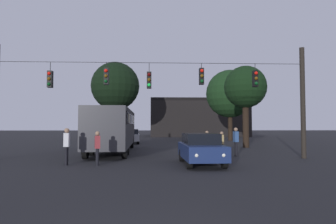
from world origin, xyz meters
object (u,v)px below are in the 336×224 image
pedestrian_crossing_left (222,142)px  tree_left_silhouette (245,88)px  car_near_right (201,148)px  car_far_left (130,136)px  city_bus (113,126)px  tree_right_far (230,94)px  pedestrian_near_bus (236,140)px  pedestrian_trailing (97,146)px  tree_behind_building (115,86)px  pedestrian_crossing_center (207,141)px  pedestrian_crossing_right (67,144)px

pedestrian_crossing_left → tree_left_silhouette: tree_left_silhouette is taller
car_near_right → car_far_left: bearing=105.9°
car_far_left → tree_left_silhouette: (10.47, -6.13, 4.40)m
city_bus → tree_right_far: (12.48, 15.97, 4.05)m
tree_left_silhouette → pedestrian_near_bus: bearing=-111.6°
pedestrian_trailing → tree_behind_building: tree_behind_building is taller
city_bus → tree_left_silhouette: size_ratio=1.56×
car_far_left → pedestrian_crossing_left: bearing=-63.1°
city_bus → car_near_right: (5.24, -6.89, -1.07)m
pedestrian_crossing_center → tree_right_far: tree_right_far is taller
pedestrian_crossing_center → pedestrian_trailing: size_ratio=0.96×
city_bus → pedestrian_crossing_left: city_bus is taller
pedestrian_near_bus → pedestrian_crossing_left: bearing=-173.9°
pedestrian_crossing_center → pedestrian_near_bus: 1.86m
tree_right_far → pedestrian_trailing: bearing=-118.1°
car_near_right → tree_left_silhouette: bearing=62.9°
city_bus → car_near_right: bearing=-52.7°
pedestrian_crossing_right → tree_left_silhouette: bearing=41.8°
car_near_right → city_bus: bearing=127.3°
pedestrian_crossing_left → pedestrian_near_bus: size_ratio=0.86×
tree_left_silhouette → tree_right_far: bearing=82.1°
car_far_left → car_near_right: bearing=-74.1°
city_bus → tree_behind_building: size_ratio=1.11×
pedestrian_crossing_center → tree_left_silhouette: (4.49, 6.34, 4.31)m
pedestrian_trailing → tree_right_far: tree_right_far is taller
pedestrian_crossing_right → tree_behind_building: (-0.82, 23.35, 5.88)m
car_near_right → pedestrian_crossing_center: pedestrian_crossing_center is taller
car_near_right → pedestrian_crossing_right: size_ratio=2.45×
pedestrian_crossing_right → tree_right_far: bearing=58.8°
car_far_left → pedestrian_crossing_center: 13.82m
city_bus → car_far_left: size_ratio=2.49×
city_bus → pedestrian_near_bus: (8.03, -3.03, -0.85)m
city_bus → tree_right_far: 20.67m
car_near_right → pedestrian_near_bus: 4.77m
tree_behind_building → tree_right_far: size_ratio=1.11×
tree_left_silhouette → car_near_right: bearing=-117.1°
pedestrian_crossing_center → pedestrian_crossing_right: (-7.64, -4.53, 0.14)m
pedestrian_crossing_center → tree_right_far: 19.89m
pedestrian_crossing_left → tree_right_far: (5.36, 19.09, 5.06)m
car_far_left → tree_left_silhouette: bearing=-30.3°
city_bus → tree_behind_building: (-2.12, 16.54, 5.04)m
pedestrian_near_bus → tree_right_far: 20.12m
pedestrian_crossing_right → tree_right_far: (13.78, 22.77, 4.90)m
pedestrian_crossing_center → tree_right_far: (6.14, 18.24, 5.04)m
city_bus → pedestrian_near_bus: bearing=-20.7°
pedestrian_trailing → tree_left_silhouette: bearing=46.1°
city_bus → pedestrian_crossing_right: size_ratio=6.19×
pedestrian_crossing_left → pedestrian_crossing_right: size_ratio=0.86×
car_far_left → tree_right_far: (12.11, 5.78, 5.12)m
car_far_left → tree_behind_building: 9.15m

